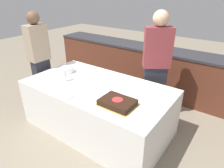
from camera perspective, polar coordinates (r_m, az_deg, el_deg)
name	(u,v)px	position (r m, az deg, el deg)	size (l,w,h in m)	color
ground_plane	(99,127)	(3.24, -3.88, -12.03)	(14.00, 14.00, 0.00)	gray
back_counter	(148,68)	(4.25, 10.18, 4.42)	(4.40, 0.58, 0.92)	#5B2D1E
dining_table	(98,107)	(3.03, -4.08, -6.61)	(2.12, 1.15, 0.73)	white
cake	(117,102)	(2.38, 1.56, -5.26)	(0.44, 0.34, 0.07)	gold
plate_stack	(67,70)	(3.36, -12.65, 4.02)	(0.20, 0.20, 0.09)	white
wine_glass	(65,74)	(3.02, -13.34, 2.75)	(0.07, 0.07, 0.17)	white
side_plate_near_cake	(129,93)	(2.65, 5.02, -2.63)	(0.22, 0.22, 0.00)	white
utensil_pile	(67,97)	(2.61, -12.69, -3.51)	(0.14, 0.10, 0.02)	white
person_cutting_cake	(156,66)	(3.16, 12.46, 5.13)	(0.45, 0.39, 1.72)	#282833
person_seated_left	(40,59)	(3.70, -19.96, 6.75)	(0.21, 0.34, 1.66)	#282833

